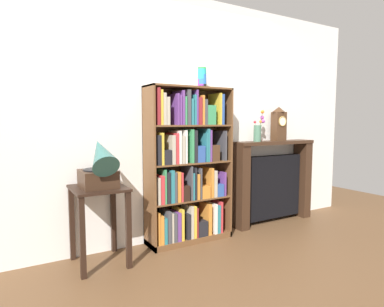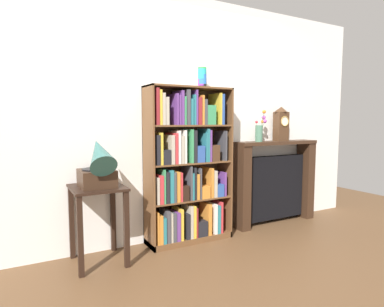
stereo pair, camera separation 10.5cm
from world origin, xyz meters
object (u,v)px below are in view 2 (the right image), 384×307
object	(u,v)px
gramophone	(98,165)
mantel_clock	(281,124)
bookshelf	(186,171)
cup_stack	(202,78)
fireplace_mantel	(274,183)
side_table_left	(98,207)
flower_vase	(260,131)

from	to	relation	value
gramophone	mantel_clock	size ratio (longest dim) A/B	1.17
bookshelf	cup_stack	bearing A→B (deg)	0.13
cup_stack	fireplace_mantel	size ratio (longest dim) A/B	0.18
side_table_left	fireplace_mantel	size ratio (longest dim) A/B	0.60
side_table_left	mantel_clock	bearing A→B (deg)	3.23
side_table_left	bookshelf	bearing A→B (deg)	5.54
flower_vase	gramophone	bearing A→B (deg)	-174.25
fireplace_mantel	mantel_clock	world-z (taller)	mantel_clock
flower_vase	cup_stack	bearing A→B (deg)	-177.67
side_table_left	fireplace_mantel	bearing A→B (deg)	3.90
cup_stack	gramophone	world-z (taller)	cup_stack
cup_stack	side_table_left	size ratio (longest dim) A/B	0.30
side_table_left	mantel_clock	size ratio (longest dim) A/B	1.65
gramophone	fireplace_mantel	distance (m)	2.27
cup_stack	gramophone	bearing A→B (deg)	-171.81
cup_stack	bookshelf	bearing A→B (deg)	-179.87
gramophone	flower_vase	bearing A→B (deg)	5.75
mantel_clock	flower_vase	size ratio (longest dim) A/B	1.12
cup_stack	flower_vase	distance (m)	0.99
gramophone	mantel_clock	distance (m)	2.33
gramophone	mantel_clock	xyz separation A→B (m)	(2.29, 0.20, 0.35)
bookshelf	mantel_clock	xyz separation A→B (m)	(1.35, 0.04, 0.49)
flower_vase	mantel_clock	bearing A→B (deg)	0.65
bookshelf	side_table_left	xyz separation A→B (m)	(-0.95, -0.09, -0.25)
cup_stack	mantel_clock	bearing A→B (deg)	1.83
gramophone	mantel_clock	world-z (taller)	mantel_clock
cup_stack	flower_vase	size ratio (longest dim) A/B	0.56
bookshelf	fireplace_mantel	size ratio (longest dim) A/B	1.39
side_table_left	cup_stack	bearing A→B (deg)	4.65
fireplace_mantel	mantel_clock	distance (m)	0.74
mantel_clock	flower_vase	distance (m)	0.35
gramophone	flower_vase	xyz separation A→B (m)	(1.95, 0.20, 0.26)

